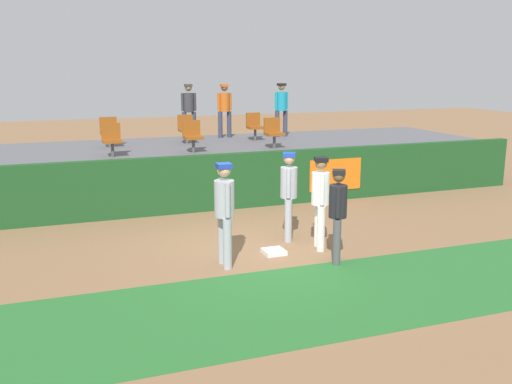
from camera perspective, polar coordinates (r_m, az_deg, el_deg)
ground_plane at (r=11.03m, az=0.67°, el=-6.03°), size 60.00×60.00×0.00m
grass_foreground_strip at (r=8.98m, az=6.14°, el=-10.53°), size 18.00×2.80×0.01m
first_base at (r=10.92m, az=1.81°, el=-6.00°), size 0.40×0.40×0.08m
player_fielder_home at (r=11.04m, az=6.48°, el=-0.44°), size 0.46×0.53×1.81m
player_runner_visitor at (r=11.56m, az=3.30°, el=0.22°), size 0.46×0.47×1.81m
player_coach_visitor at (r=9.99m, az=-3.19°, el=-1.55°), size 0.36×0.52×1.87m
player_umpire at (r=10.32m, az=8.20°, el=-1.72°), size 0.44×0.44×1.71m
field_wall at (r=14.05m, az=-4.29°, el=0.97°), size 18.00×0.26×1.40m
bleacher_platform at (r=16.51m, az=-6.78°, el=2.40°), size 18.00×4.80×1.26m
seat_front_right at (r=15.93m, az=1.76°, el=6.12°), size 0.47×0.44×0.84m
seat_back_right at (r=17.63m, az=-0.16°, el=6.75°), size 0.45×0.44×0.84m
seat_back_center at (r=17.03m, az=-7.01°, el=6.45°), size 0.45×0.44×0.84m
seat_front_left at (r=14.88m, az=-14.28°, el=5.28°), size 0.47×0.44×0.84m
seat_back_left at (r=16.67m, az=-14.54°, el=6.01°), size 0.48×0.44×0.84m
seat_front_center at (r=15.23m, az=-6.38°, el=5.75°), size 0.48×0.44×0.84m
spectator_hooded at (r=18.28m, az=-3.18°, el=8.52°), size 0.47×0.33×1.69m
spectator_capped at (r=18.07m, az=-6.76°, el=8.44°), size 0.48×0.35×1.70m
spectator_casual at (r=18.51m, az=2.56°, el=8.62°), size 0.47×0.37×1.71m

